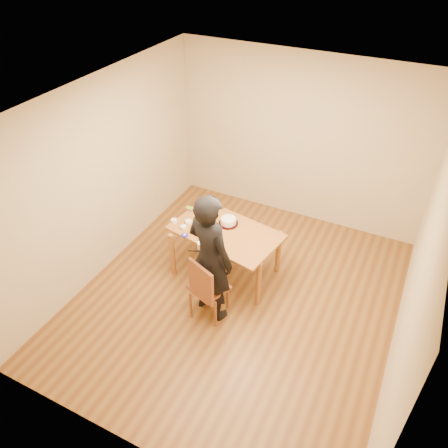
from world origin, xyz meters
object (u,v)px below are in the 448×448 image
at_px(dining_chair, 209,287).
at_px(person, 210,258).
at_px(dining_table, 226,232).
at_px(cake, 228,221).
at_px(cake_plate, 228,224).

height_order(dining_chair, person, person).
bearing_deg(dining_table, cake, 113.12).
relative_size(dining_table, cake, 6.80).
bearing_deg(dining_table, cake_plate, 113.12).
distance_m(cake, person, 0.91).
distance_m(dining_table, cake_plate, 0.16).
xyz_separation_m(dining_chair, cake, (-0.18, 0.93, 0.35)).
bearing_deg(cake, person, -78.21).
xyz_separation_m(dining_table, person, (0.15, -0.73, 0.16)).
bearing_deg(person, cake, -62.07).
bearing_deg(dining_chair, cake_plate, 122.99).
distance_m(dining_chair, person, 0.45).
height_order(dining_chair, cake_plate, cake_plate).
distance_m(dining_table, cake, 0.17).
distance_m(cake_plate, person, 0.91).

